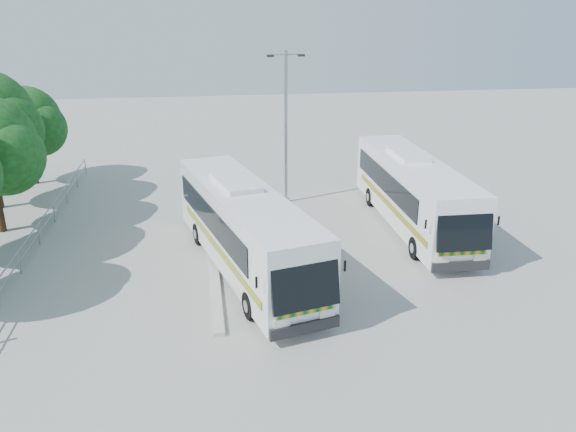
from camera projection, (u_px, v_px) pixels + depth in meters
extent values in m
plane|color=gray|center=(267.00, 257.00, 24.17)|extent=(100.00, 100.00, 0.00)
cube|color=#B2B2AD|center=(211.00, 241.00, 25.66)|extent=(0.40, 16.00, 0.15)
cylinder|color=gray|center=(42.00, 218.00, 26.07)|extent=(0.06, 22.00, 0.06)
cylinder|color=gray|center=(44.00, 226.00, 26.20)|extent=(0.06, 22.00, 0.06)
cylinder|color=gray|center=(83.00, 171.00, 35.49)|extent=(0.06, 0.06, 1.00)
sphere|color=#12390F|center=(4.00, 157.00, 25.39)|extent=(3.59, 3.59, 3.59)
sphere|color=#12390F|center=(2.00, 131.00, 28.43)|extent=(4.06, 4.06, 4.06)
cylinder|color=#382314|center=(33.00, 161.00, 34.14)|extent=(0.36, 0.36, 2.77)
sphere|color=#12390F|center=(26.00, 120.00, 33.28)|extent=(4.03, 4.03, 4.03)
sphere|color=#12390F|center=(38.00, 129.00, 33.07)|extent=(3.28, 3.28, 3.28)
sphere|color=#12390F|center=(16.00, 110.00, 33.59)|extent=(3.02, 3.02, 3.02)
cube|color=silver|center=(244.00, 227.00, 22.49)|extent=(5.16, 12.04, 3.00)
cube|color=black|center=(305.00, 280.00, 17.23)|extent=(2.30, 0.97, 1.91)
cube|color=black|center=(210.00, 218.00, 22.42)|extent=(2.26, 9.18, 1.08)
cube|color=black|center=(268.00, 210.00, 23.32)|extent=(2.26, 9.18, 1.08)
cube|color=#0B4D18|center=(217.00, 247.00, 21.97)|extent=(2.43, 9.94, 0.28)
cylinder|color=black|center=(250.00, 305.00, 19.23)|extent=(0.52, 1.02, 0.98)
cylinder|color=black|center=(309.00, 294.00, 20.03)|extent=(0.52, 1.02, 0.98)
cylinder|color=black|center=(198.00, 234.00, 25.44)|extent=(0.52, 1.02, 0.98)
cylinder|color=black|center=(245.00, 227.00, 26.25)|extent=(0.52, 1.02, 0.98)
cube|color=white|center=(412.00, 191.00, 27.12)|extent=(2.73, 11.72, 2.96)
cube|color=black|center=(465.00, 227.00, 21.54)|extent=(2.25, 0.50, 1.89)
cube|color=black|center=(385.00, 181.00, 27.39)|extent=(0.29, 9.32, 1.07)
cube|color=black|center=(433.00, 179.00, 27.69)|extent=(0.29, 9.32, 1.07)
cube|color=#0D5A0C|center=(389.00, 205.00, 26.89)|extent=(0.29, 10.10, 0.27)
cylinder|color=black|center=(415.00, 248.00, 23.92)|extent=(0.32, 0.98, 0.97)
cylinder|color=black|center=(464.00, 245.00, 24.19)|extent=(0.32, 0.98, 0.97)
cylinder|color=black|center=(371.00, 197.00, 30.52)|extent=(0.32, 0.98, 0.97)
cylinder|color=black|center=(409.00, 195.00, 30.79)|extent=(0.32, 0.98, 0.97)
cylinder|color=#92959A|center=(286.00, 130.00, 29.86)|extent=(0.17, 0.17, 8.12)
cylinder|color=#92959A|center=(286.00, 55.00, 28.53)|extent=(1.63, 0.19, 0.08)
cube|color=black|center=(270.00, 56.00, 28.38)|extent=(0.37, 0.21, 0.12)
cube|color=black|center=(301.00, 55.00, 28.72)|extent=(0.37, 0.21, 0.12)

